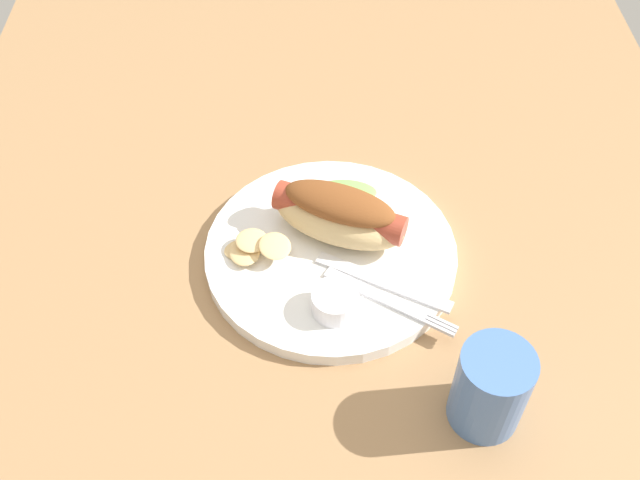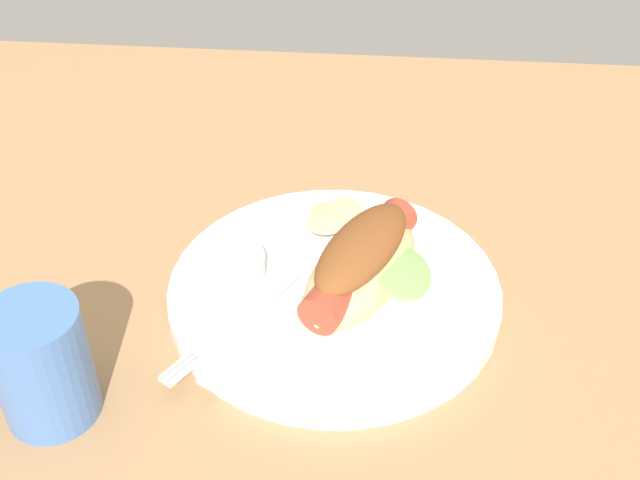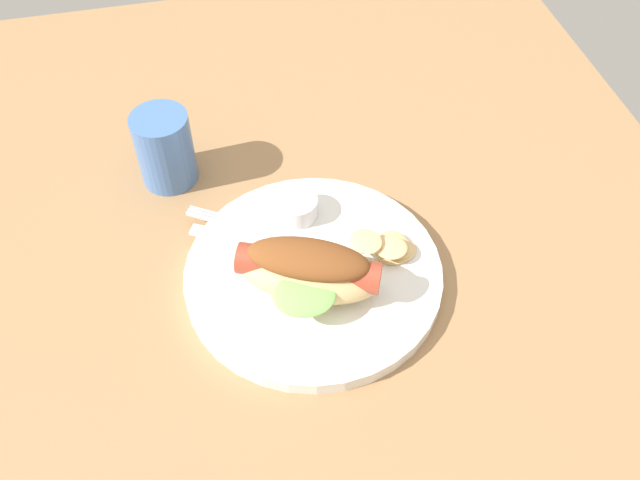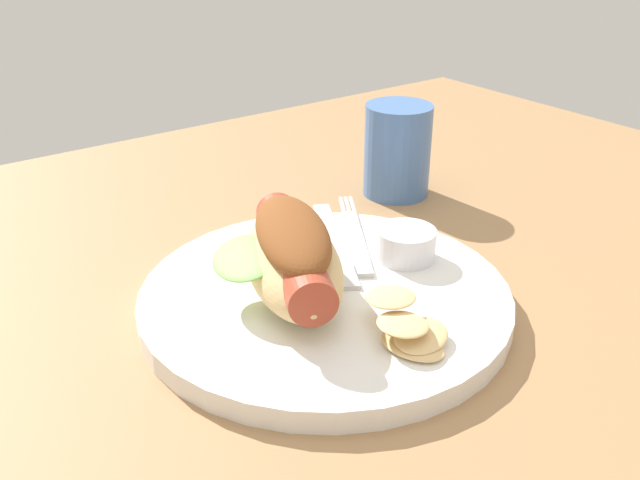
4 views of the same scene
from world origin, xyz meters
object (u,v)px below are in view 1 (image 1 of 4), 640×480
fork (386,300)px  drinking_cup (490,388)px  hot_dog (340,213)px  chips_pile (254,247)px  sauce_ramekin (335,302)px  knife (383,282)px  plate (331,253)px

fork → drinking_cup: drinking_cup is taller
hot_dog → chips_pile: hot_dog is taller
hot_dog → drinking_cup: (-20.57, -12.07, -0.14)cm
sauce_ramekin → chips_pile: bearing=47.8°
drinking_cup → sauce_ramekin: bearing=50.6°
chips_pile → knife: bearing=-108.0°
plate → sauce_ramekin: sauce_ramekin is taller
fork → plate: bearing=159.2°
plate → sauce_ramekin: 8.03cm
plate → drinking_cup: drinking_cup is taller
hot_dog → drinking_cup: bearing=-35.8°
sauce_ramekin → knife: (3.07, -5.01, -1.02)cm
fork → knife: 2.20cm
sauce_ramekin → drinking_cup: (-10.63, -12.93, 1.67)cm
plate → sauce_ramekin: bearing=-179.4°
sauce_ramekin → plate: bearing=0.6°
fork → chips_pile: 14.74cm
sauce_ramekin → drinking_cup: drinking_cup is taller
drinking_cup → chips_pile: bearing=49.5°
plate → drinking_cup: (-18.41, -13.02, 3.67)cm
sauce_ramekin → fork: size_ratio=0.36×
hot_dog → fork: (-9.08, -4.27, -2.81)cm
fork → drinking_cup: 14.14cm
chips_pile → drinking_cup: bearing=-130.5°
plate → sauce_ramekin: size_ratio=5.79×
knife → drinking_cup: (-13.69, -7.92, 2.69)cm
sauce_ramekin → drinking_cup: 16.82cm
plate → fork: size_ratio=2.07×
hot_dog → drinking_cup: 23.85cm
hot_dog → sauce_ramekin: (-9.94, 0.86, -1.82)cm
hot_dog → knife: 8.52cm
sauce_ramekin → fork: bearing=-80.4°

